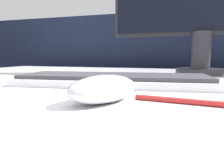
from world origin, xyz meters
The scene contains 4 objects.
partition_panel centered at (0.00, 0.67, 0.51)m, with size 5.00×0.03×1.02m.
computer_mouse_near centered at (-0.02, -0.28, 0.74)m, with size 0.11×0.14×0.04m.
keyboard centered at (-0.06, -0.11, 0.73)m, with size 0.45×0.20×0.02m.
pen centered at (0.10, -0.26, 0.72)m, with size 0.16×0.03×0.01m.
Camera 1 is at (0.09, -0.57, 0.78)m, focal length 35.00 mm.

